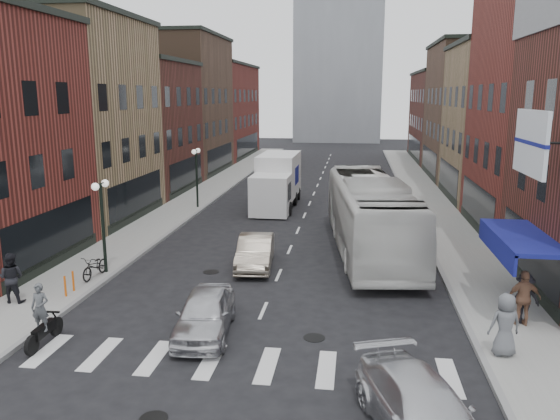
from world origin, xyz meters
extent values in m
plane|color=black|center=(0.00, 0.00, 0.00)|extent=(160.00, 160.00, 0.00)
cube|color=gray|center=(-8.50, 22.00, 0.07)|extent=(3.00, 74.00, 0.15)
cube|color=gray|center=(8.50, 22.00, 0.07)|extent=(3.00, 74.00, 0.15)
cube|color=gray|center=(-7.00, 22.00, 0.00)|extent=(0.20, 74.00, 0.16)
cube|color=gray|center=(7.00, 22.00, 0.00)|extent=(0.20, 74.00, 0.16)
cube|color=silver|center=(0.00, -3.00, 0.00)|extent=(12.00, 2.20, 0.01)
cube|color=black|center=(-10.02, 4.50, 1.60)|extent=(0.08, 7.20, 2.20)
cube|color=olive|center=(-15.00, 14.00, 6.00)|extent=(10.00, 10.00, 12.00)
cube|color=black|center=(-10.02, 14.00, 1.60)|extent=(0.08, 8.00, 2.20)
cube|color=black|center=(-15.00, 14.00, 12.15)|extent=(10.30, 10.20, 0.30)
cube|color=#4B231B|center=(-15.00, 24.00, 5.00)|extent=(10.00, 10.00, 10.00)
cube|color=black|center=(-10.02, 24.00, 1.60)|extent=(0.08, 8.00, 2.20)
cube|color=black|center=(-15.00, 24.00, 10.15)|extent=(10.30, 10.20, 0.30)
cube|color=brown|center=(-15.00, 35.00, 6.50)|extent=(10.00, 12.00, 13.00)
cube|color=black|center=(-10.02, 35.00, 1.60)|extent=(0.08, 9.60, 2.20)
cube|color=black|center=(-15.00, 35.00, 13.15)|extent=(10.30, 12.20, 0.30)
cube|color=maroon|center=(-15.00, 49.00, 5.50)|extent=(10.00, 16.00, 11.00)
cube|color=black|center=(-10.02, 49.00, 1.60)|extent=(0.08, 12.80, 2.20)
cube|color=black|center=(-15.00, 49.00, 11.15)|extent=(10.30, 16.20, 0.30)
cube|color=black|center=(10.02, 4.50, 1.60)|extent=(0.08, 7.20, 2.20)
cube|color=black|center=(10.02, 14.00, 1.60)|extent=(0.08, 8.00, 2.20)
cube|color=olive|center=(15.00, 24.00, 5.50)|extent=(10.00, 10.00, 11.00)
cube|color=black|center=(10.02, 24.00, 1.60)|extent=(0.08, 8.00, 2.20)
cube|color=black|center=(15.00, 24.00, 11.15)|extent=(10.30, 10.20, 0.30)
cube|color=brown|center=(15.00, 35.00, 6.00)|extent=(10.00, 12.00, 12.00)
cube|color=black|center=(10.02, 35.00, 1.60)|extent=(0.08, 9.60, 2.20)
cube|color=black|center=(15.00, 35.00, 12.15)|extent=(10.30, 12.20, 0.30)
cube|color=#4B231B|center=(15.00, 49.00, 5.00)|extent=(10.00, 16.00, 10.00)
cube|color=black|center=(10.02, 49.00, 1.60)|extent=(0.08, 12.80, 2.20)
cube|color=black|center=(15.00, 49.00, 10.15)|extent=(10.30, 16.20, 0.30)
cube|color=navy|center=(9.10, 2.50, 2.70)|extent=(1.80, 5.00, 0.15)
cube|color=navy|center=(8.25, 2.50, 2.35)|extent=(0.10, 5.00, 0.70)
cylinder|color=black|center=(9.20, 0.50, 6.20)|extent=(1.40, 0.08, 0.08)
cube|color=silver|center=(8.50, 0.50, 6.20)|extent=(0.12, 3.00, 2.00)
cylinder|color=black|center=(-7.40, 4.00, 2.00)|extent=(0.14, 0.14, 4.00)
cylinder|color=black|center=(-7.40, 4.00, 4.00)|extent=(0.06, 0.90, 0.06)
sphere|color=white|center=(-7.40, 3.55, 3.95)|extent=(0.32, 0.32, 0.32)
sphere|color=white|center=(-7.40, 4.45, 3.95)|extent=(0.32, 0.32, 0.32)
cylinder|color=black|center=(-7.40, 18.00, 2.00)|extent=(0.14, 0.14, 4.00)
cylinder|color=black|center=(-7.40, 18.00, 4.00)|extent=(0.06, 0.90, 0.06)
sphere|color=white|center=(-7.40, 17.55, 3.95)|extent=(0.32, 0.32, 0.32)
sphere|color=white|center=(-7.40, 18.45, 3.95)|extent=(0.32, 0.32, 0.32)
cylinder|color=#D8590C|center=(-7.60, 1.00, 0.55)|extent=(0.08, 0.08, 0.80)
cylinder|color=#D8590C|center=(-7.60, 1.60, 0.55)|extent=(0.08, 0.08, 0.80)
cube|color=white|center=(-2.15, 16.61, 1.37)|extent=(2.46, 2.66, 2.53)
cube|color=black|center=(-2.15, 16.61, 1.62)|extent=(2.49, 1.45, 1.11)
cube|color=white|center=(-2.15, 20.46, 2.12)|extent=(2.59, 5.29, 2.93)
cube|color=navy|center=(-2.15, 20.46, 2.12)|extent=(2.59, 2.05, 1.21)
cube|color=black|center=(-2.15, 20.25, 0.46)|extent=(2.31, 6.60, 0.35)
cylinder|color=black|center=(-3.31, 16.82, 0.46)|extent=(0.28, 0.91, 0.91)
cylinder|color=black|center=(-0.98, 16.82, 0.46)|extent=(0.28, 0.91, 0.91)
cylinder|color=black|center=(-3.31, 20.25, 0.46)|extent=(0.28, 0.91, 0.91)
cylinder|color=black|center=(-0.98, 20.25, 0.46)|extent=(0.28, 0.91, 0.91)
cylinder|color=black|center=(-3.31, 22.28, 0.46)|extent=(0.28, 0.91, 0.91)
cylinder|color=black|center=(-0.98, 22.28, 0.46)|extent=(0.28, 0.91, 0.91)
cylinder|color=black|center=(-6.30, -1.94, 0.30)|extent=(0.13, 0.61, 0.61)
cylinder|color=black|center=(-6.30, -3.32, 0.30)|extent=(0.13, 0.61, 0.61)
cube|color=black|center=(-6.30, -2.63, 0.51)|extent=(0.28, 1.12, 0.32)
cube|color=black|center=(-6.30, -2.12, 0.88)|extent=(0.51, 0.08, 0.06)
imported|color=#4F5255|center=(-6.30, -2.72, 1.27)|extent=(0.57, 0.39, 1.52)
imported|color=silver|center=(3.94, 9.29, 1.85)|extent=(4.68, 13.57, 3.70)
imported|color=silver|center=(-1.55, -1.17, 0.71)|extent=(2.10, 4.34, 1.43)
imported|color=#A79A87|center=(-1.20, 6.00, 0.71)|extent=(1.90, 4.43, 1.42)
imported|color=silver|center=(4.81, -5.92, 0.70)|extent=(3.46, 5.17, 1.39)
imported|color=black|center=(-7.50, 3.24, 0.63)|extent=(0.77, 1.87, 0.96)
imported|color=black|center=(-9.22, 0.21, 1.09)|extent=(0.94, 0.58, 1.88)
imported|color=black|center=(8.86, 0.84, 1.00)|extent=(1.19, 0.74, 1.71)
imported|color=brown|center=(8.78, 0.61, 1.09)|extent=(1.16, 0.67, 1.89)
imported|color=#5C5E64|center=(7.61, -1.68, 1.09)|extent=(1.02, 0.76, 1.89)
camera|label=1|loc=(3.14, -17.28, 7.66)|focal=35.00mm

